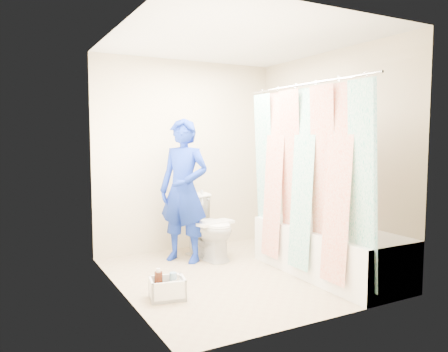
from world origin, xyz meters
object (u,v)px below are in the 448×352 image
bathtub (328,249)px  cleaning_caddy (169,289)px  toilet (208,227)px  plumber (184,191)px

bathtub → cleaning_caddy: bathtub is taller
toilet → cleaning_caddy: (-0.90, -1.02, -0.29)m
cleaning_caddy → bathtub: bearing=6.9°
bathtub → plumber: 1.72m
toilet → plumber: 0.54m
bathtub → plumber: size_ratio=1.06×
bathtub → plumber: plumber is taller
toilet → cleaning_caddy: bearing=-142.6°
toilet → plumber: (-0.30, 0.02, 0.45)m
toilet → cleaning_caddy: 1.39m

